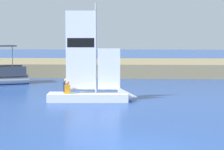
% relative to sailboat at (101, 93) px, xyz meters
% --- Properties ---
extents(shore_bank, '(80.00, 10.31, 1.16)m').
position_rel_sailboat_xyz_m(shore_bank, '(1.68, 17.06, 0.15)').
color(shore_bank, '#897A56').
rests_on(shore_bank, ground).
extents(sailboat, '(4.86, 1.44, 5.54)m').
position_rel_sailboat_xyz_m(sailboat, '(0.00, 0.00, 0.00)').
color(sailboat, white).
rests_on(sailboat, ground).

